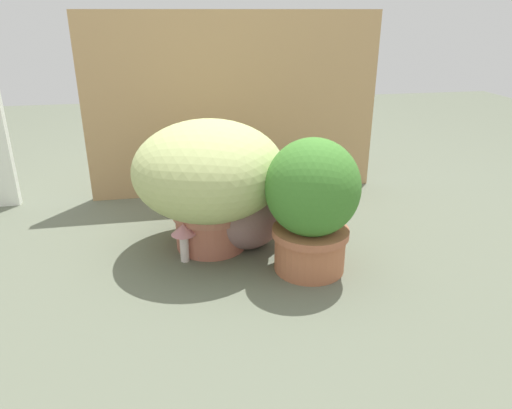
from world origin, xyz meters
TOP-DOWN VIEW (x-y plane):
  - ground_plane at (0.00, 0.00)m, footprint 6.00×6.00m
  - cardboard_backdrop at (0.08, 0.57)m, footprint 1.27×0.03m
  - grass_planter at (-0.09, 0.04)m, footprint 0.51×0.51m
  - leafy_planter at (0.21, -0.18)m, footprint 0.29×0.29m
  - cat at (0.07, 0.02)m, footprint 0.38×0.27m
  - mushroom_ornament_red at (-0.02, -0.03)m, footprint 0.08×0.08m
  - mushroom_ornament_pink at (-0.18, -0.05)m, footprint 0.08×0.08m

SIDE VIEW (x-z plane):
  - ground_plane at x=0.00m, z-range 0.00..0.00m
  - mushroom_ornament_red at x=-0.02m, z-range 0.03..0.16m
  - mushroom_ornament_pink at x=-0.18m, z-range 0.03..0.17m
  - cat at x=0.07m, z-range -0.04..0.28m
  - leafy_planter at x=0.21m, z-range 0.01..0.44m
  - grass_planter at x=-0.09m, z-range 0.04..0.48m
  - cardboard_backdrop at x=0.08m, z-range 0.00..0.78m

